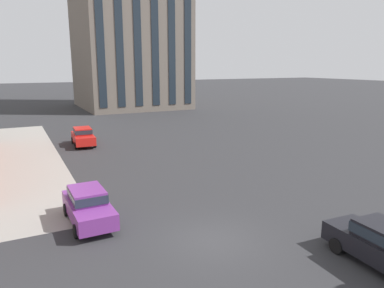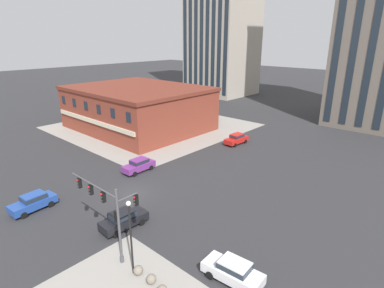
# 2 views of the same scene
# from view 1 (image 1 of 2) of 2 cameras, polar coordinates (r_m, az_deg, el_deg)

# --- Properties ---
(ground_plane) EXTENTS (320.00, 320.00, 0.00)m
(ground_plane) POSITION_cam_1_polar(r_m,az_deg,el_deg) (16.24, 3.46, -15.01)
(ground_plane) COLOR #2D2D30
(car_main_northbound_far) EXTENTS (1.95, 4.43, 1.68)m
(car_main_northbound_far) POSITION_cam_1_polar(r_m,az_deg,el_deg) (18.25, -16.14, -9.17)
(car_main_northbound_far) COLOR #7A3389
(car_main_northbound_far) RESTS_ON ground
(car_main_southbound_far) EXTENTS (2.06, 4.48, 1.68)m
(car_main_southbound_far) POSITION_cam_1_polar(r_m,az_deg,el_deg) (15.74, 28.07, -13.76)
(car_main_southbound_far) COLOR black
(car_main_southbound_far) RESTS_ON ground
(car_cross_westbound) EXTENTS (2.08, 4.49, 1.68)m
(car_cross_westbound) POSITION_cam_1_polar(r_m,az_deg,el_deg) (35.68, -16.88, 1.25)
(car_cross_westbound) COLOR red
(car_cross_westbound) RESTS_ON ground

